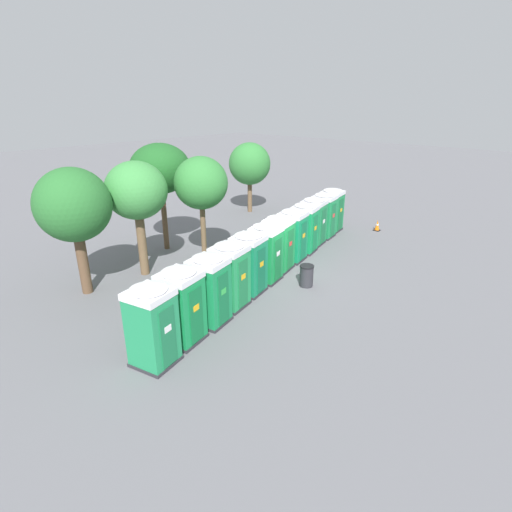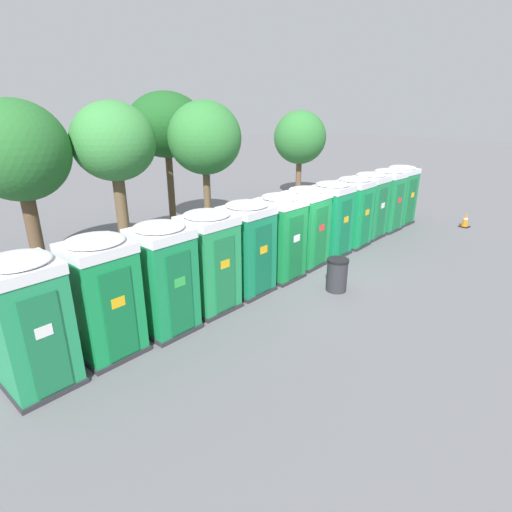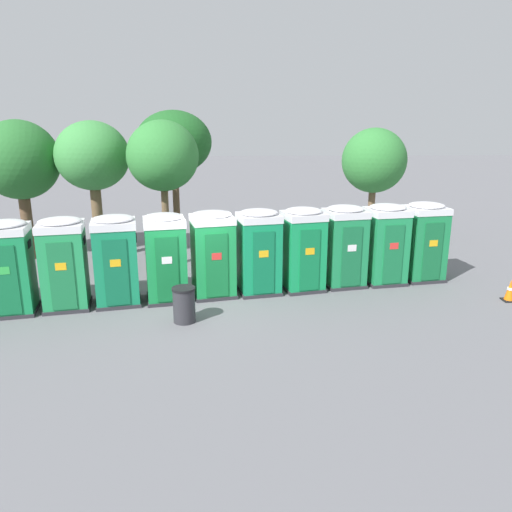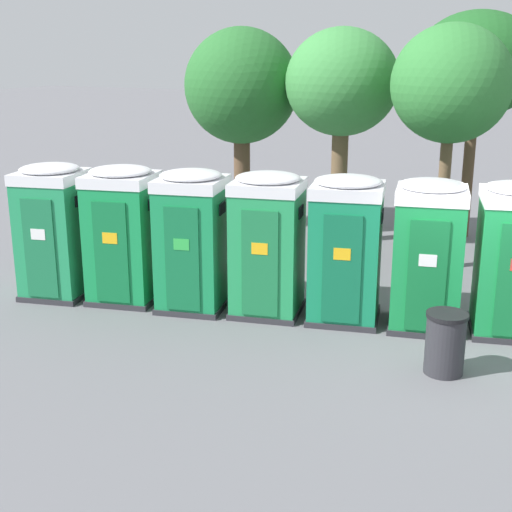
{
  "view_description": "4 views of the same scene",
  "coord_description": "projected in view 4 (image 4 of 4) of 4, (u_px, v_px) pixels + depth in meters",
  "views": [
    {
      "loc": [
        -13.0,
        -10.13,
        7.38
      ],
      "look_at": [
        -1.52,
        -0.02,
        1.39
      ],
      "focal_mm": 28.0,
      "sensor_mm": 36.0,
      "label": 1
    },
    {
      "loc": [
        -7.88,
        -8.5,
        4.78
      ],
      "look_at": [
        -1.74,
        -0.07,
        0.94
      ],
      "focal_mm": 28.0,
      "sensor_mm": 36.0,
      "label": 2
    },
    {
      "loc": [
        1.36,
        -13.69,
        5.06
      ],
      "look_at": [
        1.88,
        0.67,
        1.14
      ],
      "focal_mm": 35.0,
      "sensor_mm": 36.0,
      "label": 3
    },
    {
      "loc": [
        1.52,
        -11.4,
        4.59
      ],
      "look_at": [
        -3.62,
        -0.45,
        1.04
      ],
      "focal_mm": 50.0,
      "sensor_mm": 36.0,
      "label": 4
    }
  ],
  "objects": [
    {
      "name": "ground_plane",
      "position": [
        465.0,
        335.0,
        11.82
      ],
      "size": [
        120.0,
        120.0,
        0.0
      ],
      "primitive_type": "plane",
      "color": "slate"
    },
    {
      "name": "street_tree_4",
      "position": [
        451.0,
        85.0,
        14.32
      ],
      "size": [
        2.43,
        2.43,
        5.08
      ],
      "color": "brown",
      "rests_on": "ground"
    },
    {
      "name": "street_tree_0",
      "position": [
        477.0,
        65.0,
        16.85
      ],
      "size": [
        2.99,
        2.99,
        5.45
      ],
      "color": "brown",
      "rests_on": "ground"
    },
    {
      "name": "portapotty_3",
      "position": [
        268.0,
        244.0,
        12.5
      ],
      "size": [
        1.42,
        1.41,
        2.54
      ],
      "color": "#2D2D33",
      "rests_on": "ground"
    },
    {
      "name": "portapotty_1",
      "position": [
        123.0,
        234.0,
        13.17
      ],
      "size": [
        1.44,
        1.43,
        2.54
      ],
      "color": "#2D2D33",
      "rests_on": "ground"
    },
    {
      "name": "portapotty_5",
      "position": [
        428.0,
        254.0,
        11.84
      ],
      "size": [
        1.38,
        1.4,
        2.54
      ],
      "color": "#2D2D33",
      "rests_on": "ground"
    },
    {
      "name": "trash_can",
      "position": [
        445.0,
        343.0,
        10.34
      ],
      "size": [
        0.6,
        0.6,
        0.93
      ],
      "color": "#2D2D33",
      "rests_on": "ground"
    },
    {
      "name": "street_tree_3",
      "position": [
        242.0,
        88.0,
        17.63
      ],
      "size": [
        2.83,
        2.83,
        5.09
      ],
      "color": "brown",
      "rests_on": "ground"
    },
    {
      "name": "street_tree_2",
      "position": [
        342.0,
        85.0,
        16.37
      ],
      "size": [
        2.61,
        2.61,
        5.06
      ],
      "color": "brown",
      "rests_on": "ground"
    },
    {
      "name": "portapotty_4",
      "position": [
        346.0,
        249.0,
        12.2
      ],
      "size": [
        1.44,
        1.43,
        2.54
      ],
      "color": "#2D2D33",
      "rests_on": "ground"
    },
    {
      "name": "portapotty_2",
      "position": [
        192.0,
        240.0,
        12.76
      ],
      "size": [
        1.4,
        1.42,
        2.54
      ],
      "color": "#2D2D33",
      "rests_on": "ground"
    },
    {
      "name": "portapotty_0",
      "position": [
        54.0,
        230.0,
        13.42
      ],
      "size": [
        1.39,
        1.42,
        2.54
      ],
      "color": "#2D2D33",
      "rests_on": "ground"
    }
  ]
}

